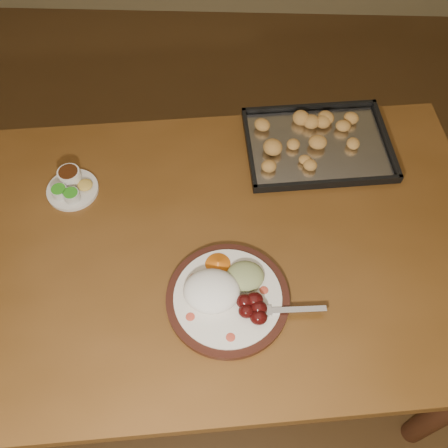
{
  "coord_description": "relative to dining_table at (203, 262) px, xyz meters",
  "views": [
    {
      "loc": [
        0.27,
        -0.75,
        1.86
      ],
      "look_at": [
        0.25,
        -0.05,
        0.77
      ],
      "focal_mm": 40.0,
      "sensor_mm": 36.0,
      "label": 1
    }
  ],
  "objects": [
    {
      "name": "baking_tray",
      "position": [
        0.32,
        0.34,
        0.11
      ],
      "size": [
        0.45,
        0.35,
        0.04
      ],
      "rotation": [
        0.0,
        0.0,
        0.12
      ],
      "color": "black",
      "rests_on": "dining_table"
    },
    {
      "name": "ground",
      "position": [
        -0.19,
        0.1,
        -0.65
      ],
      "size": [
        4.0,
        4.0,
        0.0
      ],
      "primitive_type": "plane",
      "color": "#52361C",
      "rests_on": "ground"
    },
    {
      "name": "dinner_plate",
      "position": [
        0.07,
        -0.15,
        0.12
      ],
      "size": [
        0.38,
        0.3,
        0.07
      ],
      "rotation": [
        0.0,
        0.0,
        -0.3
      ],
      "color": "black",
      "rests_on": "dining_table"
    },
    {
      "name": "dining_table",
      "position": [
        0.0,
        0.0,
        0.0
      ],
      "size": [
        1.6,
        1.07,
        0.75
      ],
      "rotation": [
        0.0,
        0.0,
        0.12
      ],
      "color": "brown",
      "rests_on": "ground"
    },
    {
      "name": "condiment_saucer",
      "position": [
        -0.37,
        0.16,
        0.11
      ],
      "size": [
        0.14,
        0.14,
        0.05
      ],
      "rotation": [
        0.0,
        0.0,
        -0.0
      ],
      "color": "silver",
      "rests_on": "dining_table"
    }
  ]
}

